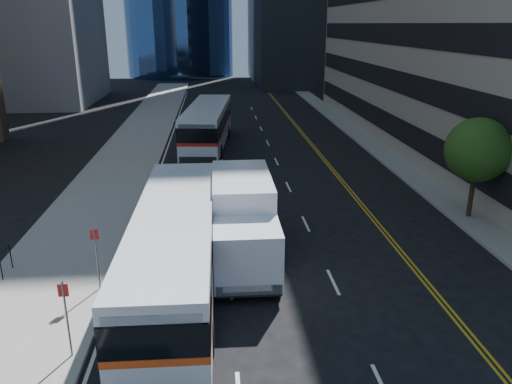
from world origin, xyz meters
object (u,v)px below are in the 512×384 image
street_tree (478,150)px  bus_front (175,249)px  bus_rear (208,125)px  box_truck (243,219)px

street_tree → bus_front: (-14.51, -6.23, -1.86)m
bus_front → street_tree: bearing=23.9°
street_tree → bus_front: 15.90m
street_tree → bus_rear: street_tree is taller
bus_rear → street_tree: bearing=-45.6°
bus_rear → box_truck: box_truck is taller
street_tree → bus_rear: 21.84m
street_tree → bus_front: street_tree is taller
bus_front → box_truck: (2.64, 2.53, 0.04)m
bus_front → bus_rear: bus_rear is taller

